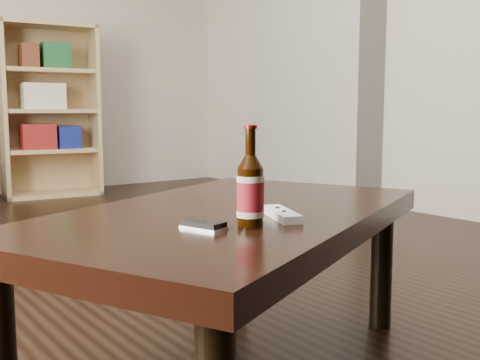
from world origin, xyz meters
TOP-DOWN VIEW (x-y plane):
  - floor at (0.00, 0.00)m, footprint 5.00×6.00m
  - wall_right at (2.51, 0.00)m, footprint 0.02×6.00m
  - chimney_breast at (2.35, 1.20)m, footprint 0.30×1.20m
  - bookshelf at (0.65, 2.69)m, footprint 0.83×0.46m
  - coffee_table at (-0.06, -0.94)m, footprint 1.42×1.16m
  - beer_bottle at (-0.17, -1.16)m, footprint 0.08×0.08m
  - phone at (-0.27, -1.12)m, footprint 0.08×0.11m
  - remote at (-0.04, -1.12)m, footprint 0.11×0.18m

SIDE VIEW (x-z plane):
  - floor at x=0.00m, z-range -0.01..0.00m
  - coffee_table at x=-0.06m, z-range 0.17..0.63m
  - phone at x=-0.27m, z-range 0.46..0.48m
  - remote at x=-0.04m, z-range 0.46..0.48m
  - beer_bottle at x=-0.17m, z-range 0.43..0.66m
  - bookshelf at x=0.65m, z-range 0.03..1.49m
  - wall_right at x=2.51m, z-range 0.00..2.70m
  - chimney_breast at x=2.35m, z-range 0.00..2.70m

